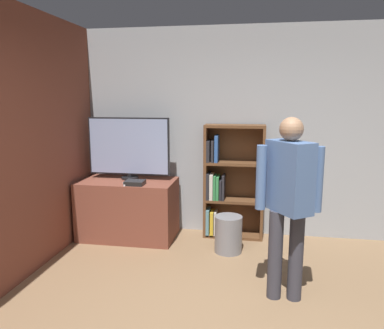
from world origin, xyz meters
The scene contains 9 objects.
wall_back centered at (0.00, 2.64, 1.35)m, with size 6.23×0.06×2.70m.
wall_side_brick centered at (-2.14, 1.31, 1.35)m, with size 0.06×4.21×2.70m.
tv_ledge centered at (-1.47, 2.21, 0.38)m, with size 1.21×0.68×0.76m.
television centered at (-1.47, 2.30, 1.17)m, with size 1.07×0.22×0.80m.
game_console centered at (-1.30, 1.99, 0.78)m, with size 0.23×0.19×0.05m.
remote_loose centered at (-1.42, 1.96, 0.77)m, with size 0.09×0.14×0.02m.
bookshelf centered at (-0.20, 2.46, 0.71)m, with size 0.76×0.28×1.47m.
person centered at (0.43, 0.98, 0.97)m, with size 0.57×0.47×1.65m.
waste_bin centered at (-0.15, 1.94, 0.22)m, with size 0.32×0.32×0.44m.
Camera 1 is at (0.13, -2.27, 1.81)m, focal length 35.00 mm.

